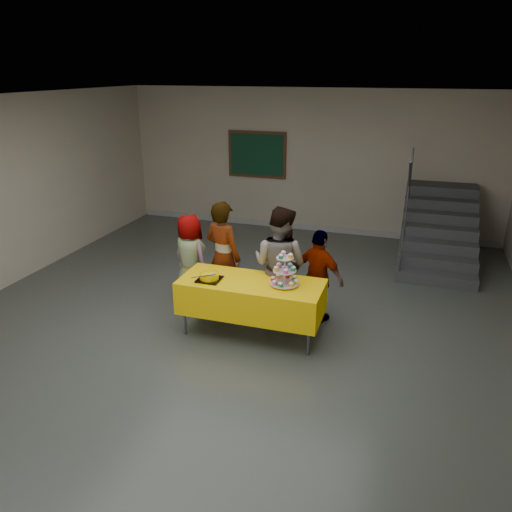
{
  "coord_description": "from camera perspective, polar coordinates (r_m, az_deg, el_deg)",
  "views": [
    {
      "loc": [
        2.21,
        -5.4,
        3.37
      ],
      "look_at": [
        0.31,
        0.42,
        1.05
      ],
      "focal_mm": 35.0,
      "sensor_mm": 36.0,
      "label": 1
    }
  ],
  "objects": [
    {
      "name": "schoolchild_b",
      "position": [
        7.2,
        -3.77,
        -0.05
      ],
      "size": [
        0.69,
        0.57,
        1.64
      ],
      "primitive_type": "imported",
      "rotation": [
        0.0,
        0.0,
        2.8
      ],
      "color": "slate",
      "rests_on": "ground"
    },
    {
      "name": "noticeboard",
      "position": [
        11.04,
        0.11,
        11.51
      ],
      "size": [
        1.3,
        0.05,
        1.0
      ],
      "color": "#472B16",
      "rests_on": "ground"
    },
    {
      "name": "schoolchild_c",
      "position": [
        6.86,
        2.72,
        -1.04
      ],
      "size": [
        0.94,
        0.81,
        1.66
      ],
      "primitive_type": "imported",
      "rotation": [
        0.0,
        0.0,
        2.88
      ],
      "color": "slate",
      "rests_on": "ground"
    },
    {
      "name": "bake_table",
      "position": [
        6.57,
        -0.54,
        -4.62
      ],
      "size": [
        1.88,
        0.78,
        0.77
      ],
      "color": "#595960",
      "rests_on": "ground"
    },
    {
      "name": "schoolchild_d",
      "position": [
        6.94,
        7.18,
        -2.37
      ],
      "size": [
        0.85,
        0.61,
        1.34
      ],
      "primitive_type": "imported",
      "rotation": [
        0.0,
        0.0,
        2.73
      ],
      "color": "slate",
      "rests_on": "ground"
    },
    {
      "name": "schoolchild_a",
      "position": [
        7.58,
        -7.5,
        -0.25
      ],
      "size": [
        0.78,
        0.66,
        1.36
      ],
      "primitive_type": "imported",
      "rotation": [
        0.0,
        0.0,
        2.73
      ],
      "color": "slate",
      "rests_on": "ground"
    },
    {
      "name": "staircase",
      "position": [
        9.97,
        20.04,
        2.65
      ],
      "size": [
        1.3,
        2.4,
        2.04
      ],
      "color": "#424447",
      "rests_on": "ground"
    },
    {
      "name": "bear_cake",
      "position": [
        6.53,
        -5.36,
        -2.26
      ],
      "size": [
        0.32,
        0.36,
        0.12
      ],
      "color": "black",
      "rests_on": "bake_table"
    },
    {
      "name": "cupcake_stand",
      "position": [
        6.32,
        3.29,
        -1.99
      ],
      "size": [
        0.38,
        0.38,
        0.44
      ],
      "color": "silver",
      "rests_on": "bake_table"
    },
    {
      "name": "room_shell",
      "position": [
        5.99,
        -4.1,
        8.72
      ],
      "size": [
        10.0,
        10.04,
        3.02
      ],
      "color": "#4C514C",
      "rests_on": "ground"
    }
  ]
}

